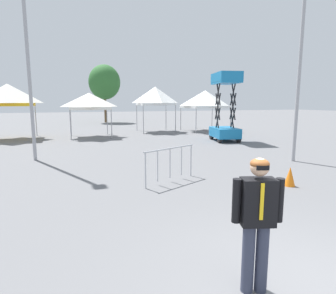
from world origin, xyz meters
The scene contains 12 objects.
ground_plane centered at (0.00, 0.00, 0.00)m, with size 140.00×140.00×0.00m, color slate.
canopy_tent_behind_left centered at (-6.06, 18.67, 2.91)m, with size 3.01×3.01×3.63m.
canopy_tent_center centered at (-1.00, 18.02, 2.50)m, with size 2.85×2.85×3.07m.
canopy_tent_far_left centered at (4.42, 19.87, 2.93)m, with size 2.90×2.90×3.68m.
canopy_tent_far_right centered at (8.57, 19.03, 2.68)m, with size 3.32×3.32×3.42m.
scissor_lift centered at (6.79, 12.95, 1.27)m, with size 1.87×2.55×4.23m.
person_foreground centered at (-0.59, 0.24, 1.03)m, with size 0.62×0.36×1.78m.
light_pole_near_lift centered at (6.18, 6.54, 4.76)m, with size 0.36×0.36×8.40m.
light_pole_opposite_side centered at (-3.99, 10.54, 5.30)m, with size 0.36×0.36×9.45m.
tree_behind_tents_left centered at (2.09, 32.23, 4.77)m, with size 3.70×3.70×6.82m.
crowd_barrier_near_person centered at (0.22, 5.43, 0.75)m, with size 1.93×0.93×1.08m.
traffic_cone_lot_center centered at (3.37, 3.78, 0.28)m, with size 0.32×0.32×0.57m, color orange.
Camera 1 is at (-2.81, -2.53, 2.45)m, focal length 30.22 mm.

